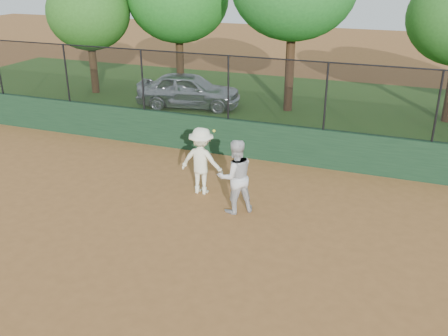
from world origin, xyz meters
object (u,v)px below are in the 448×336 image
(parked_car, at_px, (189,90))
(tree_0, at_px, (88,13))
(player_second, at_px, (235,176))
(player_main, at_px, (202,161))

(parked_car, relative_size, tree_0, 0.82)
(parked_car, relative_size, player_second, 2.30)
(player_main, bearing_deg, player_second, -30.62)
(parked_car, bearing_deg, player_main, -163.42)
(player_second, distance_m, player_main, 1.40)
(parked_car, bearing_deg, tree_0, 71.41)
(parked_car, bearing_deg, player_second, -158.98)
(player_main, distance_m, tree_0, 12.63)
(parked_car, height_order, player_second, player_second)
(parked_car, distance_m, player_main, 8.52)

